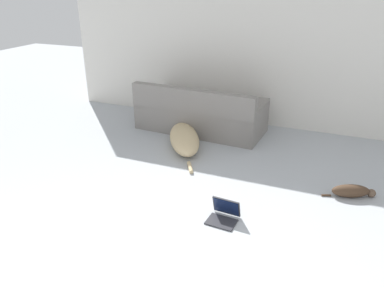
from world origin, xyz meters
TOP-DOWN VIEW (x-y plane):
  - wall_back at (0.00, 4.56)m, footprint 6.99×0.06m
  - couch at (-0.80, 3.87)m, footprint 2.08×0.98m
  - dog at (-0.79, 3.18)m, footprint 0.93×1.44m
  - cat at (1.56, 2.59)m, footprint 0.59×0.30m
  - laptop_open at (0.33, 1.63)m, footprint 0.32×0.30m

SIDE VIEW (x-z plane):
  - laptop_open at x=0.33m, z-range -0.04..0.18m
  - cat at x=1.56m, z-range 0.00..0.15m
  - dog at x=-0.79m, z-range 0.00..0.29m
  - couch at x=-0.80m, z-range -0.13..0.65m
  - wall_back at x=0.00m, z-range 0.00..2.55m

